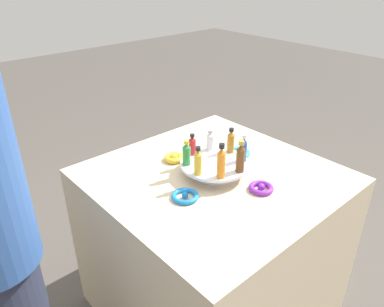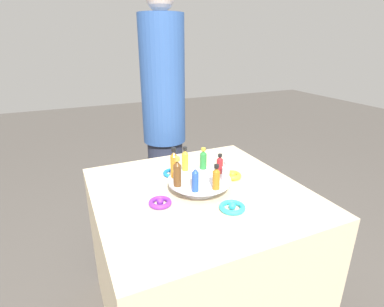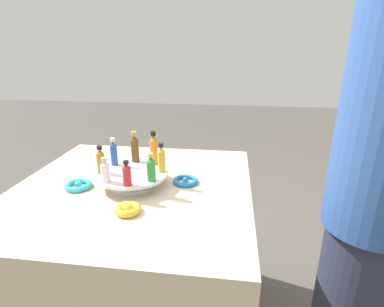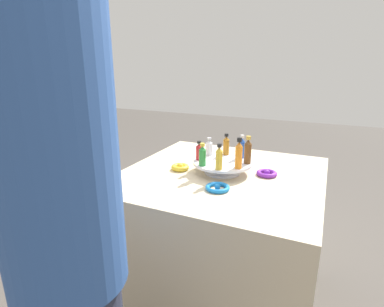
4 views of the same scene
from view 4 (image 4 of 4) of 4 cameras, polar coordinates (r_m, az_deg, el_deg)
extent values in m
plane|color=#4C4742|center=(1.93, 5.03, -26.00)|extent=(12.00, 12.00, 0.00)
cube|color=beige|center=(1.69, 5.38, -16.19)|extent=(0.96, 0.96, 0.78)
cylinder|color=silver|center=(1.51, 5.79, -3.44)|extent=(0.18, 0.18, 0.01)
cylinder|color=silver|center=(1.50, 5.81, -2.60)|extent=(0.09, 0.09, 0.04)
cylinder|color=silver|center=(1.49, 5.84, -1.72)|extent=(0.29, 0.29, 0.01)
cylinder|color=#B21E23|center=(1.50, 1.35, 0.08)|extent=(0.03, 0.03, 0.07)
cone|color=#B21E23|center=(1.49, 1.36, 1.63)|extent=(0.03, 0.03, 0.02)
cylinder|color=black|center=(1.49, 1.36, 2.14)|extent=(0.02, 0.02, 0.01)
cylinder|color=#288438|center=(1.41, 1.99, -0.79)|extent=(0.03, 0.03, 0.08)
cone|color=#288438|center=(1.40, 2.00, 1.07)|extent=(0.03, 0.03, 0.02)
cylinder|color=gold|center=(1.39, 2.01, 1.69)|extent=(0.02, 0.02, 0.01)
cylinder|color=gold|center=(1.36, 5.17, -1.31)|extent=(0.03, 0.03, 0.09)
cone|color=gold|center=(1.35, 5.23, 0.82)|extent=(0.03, 0.03, 0.02)
cylinder|color=black|center=(1.34, 5.25, 1.53)|extent=(0.02, 0.02, 0.02)
cylinder|color=orange|center=(1.39, 8.87, -0.78)|extent=(0.03, 0.03, 0.10)
cone|color=orange|center=(1.37, 8.99, 1.77)|extent=(0.03, 0.03, 0.02)
cylinder|color=black|center=(1.36, 9.03, 2.61)|extent=(0.02, 0.02, 0.02)
cylinder|color=brown|center=(1.47, 10.55, -0.04)|extent=(0.03, 0.03, 0.10)
cone|color=brown|center=(1.45, 10.67, 2.20)|extent=(0.03, 0.03, 0.02)
cylinder|color=#B79338|center=(1.45, 10.71, 2.95)|extent=(0.02, 0.02, 0.02)
cylinder|color=#234CAD|center=(1.55, 9.45, 0.73)|extent=(0.03, 0.03, 0.09)
cone|color=#234CAD|center=(1.54, 9.54, 2.59)|extent=(0.03, 0.03, 0.02)
cylinder|color=silver|center=(1.53, 9.57, 3.21)|extent=(0.02, 0.02, 0.02)
cylinder|color=#AD6B19|center=(1.59, 6.51, 1.20)|extent=(0.03, 0.03, 0.08)
cone|color=#AD6B19|center=(1.58, 6.57, 2.93)|extent=(0.03, 0.03, 0.02)
cylinder|color=black|center=(1.58, 6.59, 3.51)|extent=(0.02, 0.02, 0.01)
cylinder|color=silver|center=(1.57, 3.27, 0.85)|extent=(0.03, 0.03, 0.07)
cone|color=silver|center=(1.56, 3.30, 2.32)|extent=(0.03, 0.03, 0.02)
cylinder|color=#B2B2B7|center=(1.56, 3.31, 2.80)|extent=(0.02, 0.02, 0.01)
torus|color=#2DB7CC|center=(1.71, 6.48, -0.80)|extent=(0.11, 0.11, 0.02)
sphere|color=#2DB7CC|center=(1.71, 6.49, -0.66)|extent=(0.03, 0.03, 0.03)
torus|color=gold|center=(1.54, -2.28, -2.64)|extent=(0.09, 0.09, 0.03)
sphere|color=gold|center=(1.54, -2.28, -2.46)|extent=(0.04, 0.04, 0.04)
torus|color=blue|center=(1.31, 4.88, -6.49)|extent=(0.11, 0.11, 0.02)
sphere|color=blue|center=(1.30, 4.88, -6.34)|extent=(0.03, 0.03, 0.03)
torus|color=purple|center=(1.50, 14.05, -3.69)|extent=(0.10, 0.10, 0.02)
sphere|color=purple|center=(1.50, 14.06, -3.54)|extent=(0.03, 0.03, 0.03)
cylinder|color=#2D5193|center=(0.76, -25.47, 5.27)|extent=(0.30, 0.30, 0.85)
camera|label=1|loc=(0.69, 88.04, 27.65)|focal=35.00mm
camera|label=2|loc=(2.48, 28.34, 18.18)|focal=28.00mm
camera|label=3|loc=(1.80, -34.45, 14.50)|focal=28.00mm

